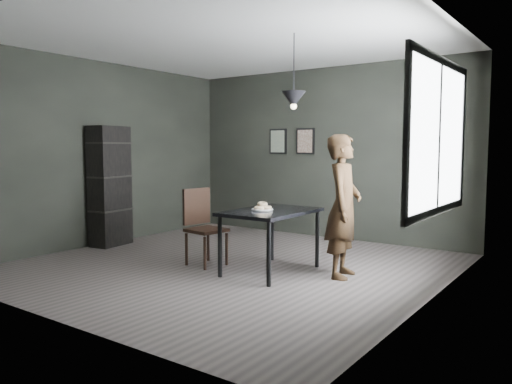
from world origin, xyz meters
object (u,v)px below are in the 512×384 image
Objects in this scene: woman at (343,206)px; pendant_lamp at (294,99)px; white_plate at (262,210)px; wood_chair at (202,221)px; cafe_table at (271,217)px; shelf_unit at (110,186)px.

pendant_lamp is (-0.55, -0.20, 1.23)m from woman.
pendant_lamp is at bearing 97.39° from woman.
woman is at bearing 20.27° from pendant_lamp.
white_plate is 0.91m from wood_chair.
cafe_table is 2.93m from shelf_unit.
wood_chair is 1.12× the size of pendant_lamp.
cafe_table is 5.22× the size of white_plate.
wood_chair reaches higher than cafe_table.
wood_chair is 0.54× the size of shelf_unit.
pendant_lamp reaches higher than white_plate.
cafe_table is 0.96m from wood_chair.
shelf_unit is (-2.87, 0.06, 0.15)m from white_plate.
white_plate is at bearing -118.74° from cafe_table.
pendant_lamp is (3.17, 0.14, 1.14)m from shelf_unit.
wood_chair is (-1.74, -0.48, -0.27)m from woman.
pendant_lamp reaches higher than wood_chair.
woman is at bearing 20.75° from cafe_table.
woman is at bearing 25.12° from white_plate.
shelf_unit is (-3.72, -0.35, 0.08)m from woman.
woman is (0.86, 0.40, 0.07)m from white_plate.
cafe_table is at bearing -158.20° from pendant_lamp.
white_plate is 0.24× the size of wood_chair.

